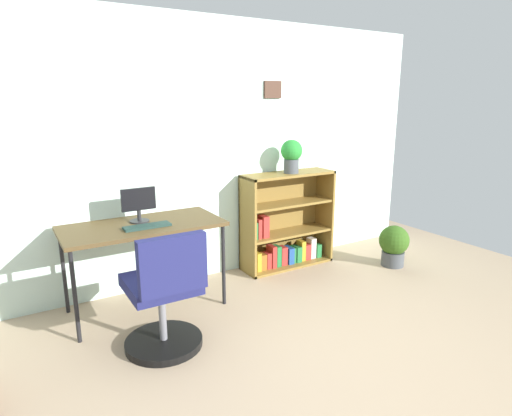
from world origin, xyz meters
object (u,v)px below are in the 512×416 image
desk (143,230)px  monitor (139,204)px  bookshelf_low (284,226)px  potted_plant_floor (394,244)px  potted_plant_on_shelf (292,154)px  keyboard (147,226)px  office_chair (165,300)px

desk → monitor: monitor is taller
bookshelf_low → potted_plant_floor: size_ratio=2.28×
desk → potted_plant_on_shelf: size_ratio=3.78×
keyboard → potted_plant_floor: 2.46m
bookshelf_low → office_chair: bearing=-150.4°
monitor → potted_plant_floor: monitor is taller
desk → potted_plant_floor: (2.40, -0.38, -0.43)m
office_chair → potted_plant_on_shelf: 1.94m
keyboard → bookshelf_low: bearing=12.5°
keyboard → bookshelf_low: (1.47, 0.33, -0.30)m
bookshelf_low → potted_plant_floor: bearing=-32.8°
potted_plant_floor → potted_plant_on_shelf: bearing=148.6°
monitor → bookshelf_low: 1.54m
potted_plant_on_shelf → potted_plant_floor: 1.37m
keyboard → potted_plant_on_shelf: 1.58m
monitor → bookshelf_low: size_ratio=0.29×
monitor → potted_plant_on_shelf: bearing=3.6°
monitor → desk: bearing=-90.2°
office_chair → potted_plant_on_shelf: potted_plant_on_shelf is taller
desk → potted_plant_floor: desk is taller
office_chair → potted_plant_floor: 2.49m
office_chair → monitor: bearing=84.0°
desk → potted_plant_floor: size_ratio=2.90×
monitor → bookshelf_low: monitor is taller
keyboard → potted_plant_floor: size_ratio=0.84×
keyboard → monitor: bearing=91.1°
desk → keyboard: keyboard is taller
desk → office_chair: (-0.08, -0.66, -0.29)m
monitor → potted_plant_floor: 2.52m
bookshelf_low → desk: bearing=-171.6°
bookshelf_low → keyboard: bearing=-167.5°
desk → keyboard: (0.00, -0.11, 0.06)m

